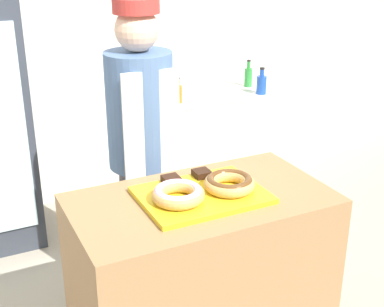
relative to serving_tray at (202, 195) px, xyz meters
The scene contains 12 objects.
wall_back 2.17m from the serving_tray, 90.00° to the left, with size 8.00×0.06×2.70m.
display_counter 0.47m from the serving_tray, ahead, with size 1.20×0.66×0.93m.
serving_tray is the anchor object (origin of this frame).
donut_light_glaze 0.14m from the serving_tray, 168.36° to the right, with size 0.24×0.24×0.06m.
donut_chocolate_glaze 0.14m from the serving_tray, 11.64° to the right, with size 0.24×0.24×0.06m.
brownie_back_left 0.18m from the serving_tray, 117.06° to the left, with size 0.08×0.08×0.03m.
brownie_back_right 0.18m from the serving_tray, 62.94° to the left, with size 0.08×0.08×0.03m.
baker_person 0.65m from the serving_tray, 93.78° to the left, with size 0.36×0.36×1.75m.
chest_freezer 2.07m from the serving_tray, 60.34° to the left, with size 0.94×0.62×0.87m.
bottle_amber 1.69m from the serving_tray, 69.07° to the left, with size 0.07×0.07×0.19m.
bottle_green 2.20m from the serving_tray, 52.88° to the left, with size 0.06×0.06×0.22m.
bottle_blue 1.99m from the serving_tray, 49.29° to the left, with size 0.08×0.08×0.21m.
Camera 1 is at (-1.00, -1.94, 2.03)m, focal length 50.00 mm.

